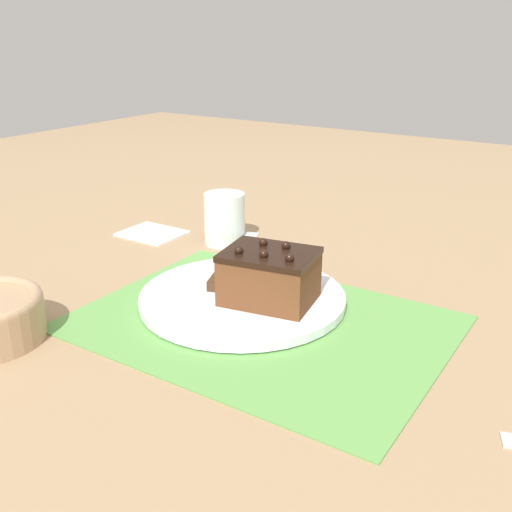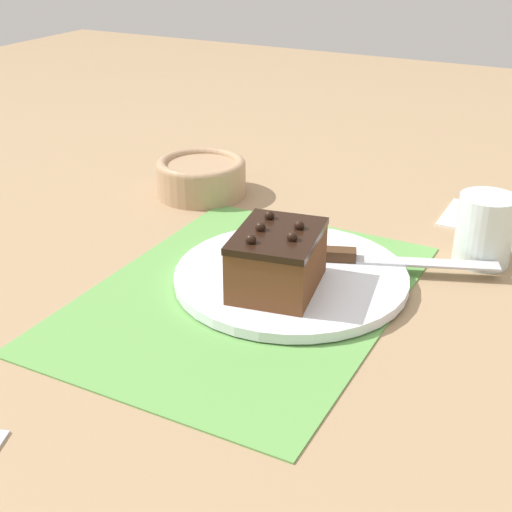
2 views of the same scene
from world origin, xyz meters
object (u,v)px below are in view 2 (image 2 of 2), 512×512
at_px(chocolate_cake, 277,260).
at_px(small_bowl, 201,176).
at_px(serving_knife, 358,257).
at_px(cake_plate, 291,276).
at_px(drinking_glass, 485,230).

relative_size(chocolate_cake, small_bowl, 0.94).
relative_size(chocolate_cake, serving_knife, 0.53).
distance_m(chocolate_cake, serving_knife, 0.13).
distance_m(cake_plate, chocolate_cake, 0.06).
distance_m(serving_knife, small_bowl, 0.34).
xyz_separation_m(cake_plate, drinking_glass, (0.17, -0.19, 0.03)).
height_order(chocolate_cake, drinking_glass, chocolate_cake).
distance_m(cake_plate, small_bowl, 0.33).
bearing_deg(cake_plate, serving_knife, -42.50).
relative_size(serving_knife, drinking_glass, 2.75).
bearing_deg(chocolate_cake, serving_knife, -28.55).
bearing_deg(small_bowl, drinking_glass, -94.84).
xyz_separation_m(cake_plate, chocolate_cake, (-0.04, -0.00, 0.04)).
xyz_separation_m(cake_plate, serving_knife, (0.07, -0.06, 0.01)).
bearing_deg(small_bowl, serving_knife, -114.03).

